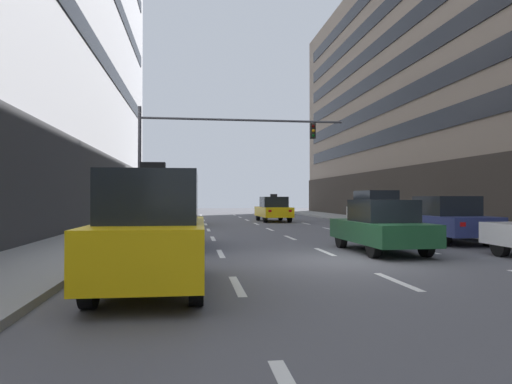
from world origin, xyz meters
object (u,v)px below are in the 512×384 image
object	(u,v)px
car_driving_2	(381,226)
traffic_signal_0	(207,143)
taxi_driving_1	(179,207)
pedestrian_0	(472,214)
car_parked_3	(375,210)
taxi_driving_4	(273,209)
car_driving_3	(171,217)
car_parked_2	(444,219)
taxi_driving_0	(153,231)

from	to	relation	value
car_driving_2	traffic_signal_0	distance (m)	12.99
car_driving_2	traffic_signal_0	bearing A→B (deg)	113.03
taxi_driving_1	pedestrian_0	bearing A→B (deg)	-42.67
car_driving_2	traffic_signal_0	xyz separation A→B (m)	(-4.86, 11.44, 3.79)
car_parked_3	pedestrian_0	bearing A→B (deg)	-70.00
taxi_driving_1	taxi_driving_4	size ratio (longest dim) A/B	1.01
traffic_signal_0	car_driving_3	bearing A→B (deg)	-99.52
car_parked_2	car_parked_3	distance (m)	6.46
car_parked_2	pedestrian_0	xyz separation A→B (m)	(1.91, 1.20, 0.17)
taxi_driving_1	traffic_signal_0	distance (m)	5.25
taxi_driving_1	car_driving_3	size ratio (longest dim) A/B	1.09
car_parked_3	pedestrian_0	distance (m)	5.59
car_parked_3	car_driving_2	bearing A→B (deg)	-111.63
car_driving_3	pedestrian_0	xyz separation A→B (m)	(11.94, 1.53, -0.01)
car_parked_2	taxi_driving_4	bearing A→B (deg)	103.46
taxi_driving_1	taxi_driving_4	distance (m)	7.17
car_parked_2	car_driving_3	bearing A→B (deg)	-178.14
car_driving_2	pedestrian_0	world-z (taller)	pedestrian_0
taxi_driving_0	taxi_driving_4	world-z (taller)	taxi_driving_0
taxi_driving_4	car_parked_3	world-z (taller)	car_parked_3
car_parked_2	pedestrian_0	distance (m)	2.26
car_driving_3	taxi_driving_4	world-z (taller)	car_driving_3
taxi_driving_0	car_driving_2	distance (m)	7.97
car_driving_2	car_parked_2	xyz separation A→B (m)	(3.65, 2.74, 0.06)
taxi_driving_1	car_driving_2	world-z (taller)	taxi_driving_1
taxi_driving_0	traffic_signal_0	world-z (taller)	traffic_signal_0
taxi_driving_1	traffic_signal_0	world-z (taller)	traffic_signal_0
car_parked_2	traffic_signal_0	distance (m)	12.73
car_driving_2	pedestrian_0	bearing A→B (deg)	35.37
taxi_driving_0	taxi_driving_1	size ratio (longest dim) A/B	0.95
pedestrian_0	car_driving_2	bearing A→B (deg)	-144.63
taxi_driving_4	pedestrian_0	xyz separation A→B (m)	(5.62, -14.29, 0.16)
car_driving_2	car_parked_3	size ratio (longest dim) A/B	1.02
taxi_driving_1	car_parked_3	xyz separation A→B (m)	(10.13, -5.85, -0.11)
taxi_driving_0	taxi_driving_4	size ratio (longest dim) A/B	0.95
car_driving_2	taxi_driving_4	size ratio (longest dim) A/B	0.93
car_driving_2	taxi_driving_4	world-z (taller)	taxi_driving_4
taxi_driving_4	pedestrian_0	size ratio (longest dim) A/B	3.04
car_parked_2	traffic_signal_0	bearing A→B (deg)	134.38
car_parked_2	car_parked_3	size ratio (longest dim) A/B	1.09
taxi_driving_4	taxi_driving_0	bearing A→B (deg)	-105.33
taxi_driving_0	car_driving_3	size ratio (longest dim) A/B	1.04
taxi_driving_0	car_parked_2	bearing A→B (deg)	36.94
traffic_signal_0	pedestrian_0	bearing A→B (deg)	-35.71
traffic_signal_0	car_parked_3	bearing A→B (deg)	-14.75
taxi_driving_4	traffic_signal_0	distance (m)	9.12
taxi_driving_1	car_parked_3	world-z (taller)	taxi_driving_1
taxi_driving_4	taxi_driving_1	bearing A→B (deg)	-153.60
taxi_driving_1	car_driving_3	bearing A→B (deg)	-89.53
pedestrian_0	car_parked_2	bearing A→B (deg)	-147.78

